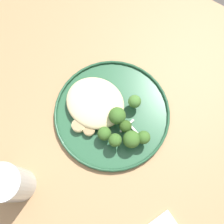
% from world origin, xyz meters
% --- Properties ---
extents(ground, '(6.00, 6.00, 0.00)m').
position_xyz_m(ground, '(0.00, 0.00, 0.00)').
color(ground, '#47423D').
extents(wooden_dining_table, '(1.40, 1.00, 0.74)m').
position_xyz_m(wooden_dining_table, '(0.00, 0.00, 0.66)').
color(wooden_dining_table, '#9E754C').
rests_on(wooden_dining_table, ground).
extents(dinner_plate, '(0.29, 0.29, 0.02)m').
position_xyz_m(dinner_plate, '(-0.06, -0.05, 0.75)').
color(dinner_plate, '#235133').
rests_on(dinner_plate, wooden_dining_table).
extents(noodle_bed, '(0.15, 0.13, 0.04)m').
position_xyz_m(noodle_bed, '(-0.01, -0.04, 0.77)').
color(noodle_bed, beige).
rests_on(noodle_bed, dinner_plate).
extents(seared_scallop_large_seared, '(0.03, 0.03, 0.02)m').
position_xyz_m(seared_scallop_large_seared, '(-0.03, -0.06, 0.76)').
color(seared_scallop_large_seared, '#DBB77A').
rests_on(seared_scallop_large_seared, dinner_plate).
extents(seared_scallop_tiny_bay, '(0.03, 0.03, 0.01)m').
position_xyz_m(seared_scallop_tiny_bay, '(-0.01, -0.04, 0.76)').
color(seared_scallop_tiny_bay, '#E5C689').
rests_on(seared_scallop_tiny_bay, dinner_plate).
extents(seared_scallop_rear_pale, '(0.03, 0.03, 0.01)m').
position_xyz_m(seared_scallop_rear_pale, '(-0.04, 0.02, 0.76)').
color(seared_scallop_rear_pale, '#DBB77A').
rests_on(seared_scallop_rear_pale, dinner_plate).
extents(seared_scallop_center_golden, '(0.03, 0.03, 0.01)m').
position_xyz_m(seared_scallop_center_golden, '(0.02, -0.06, 0.76)').
color(seared_scallop_center_golden, beige).
rests_on(seared_scallop_center_golden, dinner_plate).
extents(seared_scallop_half_hidden, '(0.03, 0.03, 0.02)m').
position_xyz_m(seared_scallop_half_hidden, '(-0.01, 0.03, 0.76)').
color(seared_scallop_half_hidden, '#E5C689').
rests_on(seared_scallop_half_hidden, dinner_plate).
extents(broccoli_floret_beside_noodles, '(0.04, 0.04, 0.06)m').
position_xyz_m(broccoli_floret_beside_noodles, '(-0.14, -0.01, 0.79)').
color(broccoli_floret_beside_noodles, '#7A994C').
rests_on(broccoli_floret_beside_noodles, dinner_plate).
extents(broccoli_floret_rear_charred, '(0.03, 0.03, 0.05)m').
position_xyz_m(broccoli_floret_rear_charred, '(-0.09, -0.09, 0.78)').
color(broccoli_floret_rear_charred, '#89A356').
rests_on(broccoli_floret_rear_charred, dinner_plate).
extents(broccoli_floret_right_tilted, '(0.03, 0.03, 0.05)m').
position_xyz_m(broccoli_floret_right_tilted, '(-0.16, -0.03, 0.78)').
color(broccoli_floret_right_tilted, '#7A994C').
rests_on(broccoli_floret_right_tilted, dinner_plate).
extents(broccoli_floret_left_leaning, '(0.04, 0.04, 0.06)m').
position_xyz_m(broccoli_floret_left_leaning, '(-0.08, -0.04, 0.79)').
color(broccoli_floret_left_leaning, '#7A994C').
rests_on(broccoli_floret_left_leaning, dinner_plate).
extents(broccoli_floret_near_rim, '(0.03, 0.03, 0.05)m').
position_xyz_m(broccoli_floret_near_rim, '(-0.08, 0.01, 0.78)').
color(broccoli_floret_near_rim, '#89A356').
rests_on(broccoli_floret_near_rim, dinner_plate).
extents(broccoli_floret_small_sprig, '(0.03, 0.03, 0.05)m').
position_xyz_m(broccoli_floret_small_sprig, '(-0.11, -0.03, 0.78)').
color(broccoli_floret_small_sprig, '#7A994C').
rests_on(broccoli_floret_small_sprig, dinner_plate).
extents(broccoli_floret_center_pile, '(0.03, 0.03, 0.06)m').
position_xyz_m(broccoli_floret_center_pile, '(-0.11, 0.01, 0.78)').
color(broccoli_floret_center_pile, '#7A994C').
rests_on(broccoli_floret_center_pile, dinner_plate).
extents(onion_sliver_long_sliver, '(0.05, 0.02, 0.00)m').
position_xyz_m(onion_sliver_long_sliver, '(-0.13, -0.04, 0.75)').
color(onion_sliver_long_sliver, silver).
rests_on(onion_sliver_long_sliver, dinner_plate).
extents(onion_sliver_curled_piece, '(0.02, 0.05, 0.00)m').
position_xyz_m(onion_sliver_curled_piece, '(-0.11, -0.04, 0.75)').
color(onion_sliver_curled_piece, silver).
rests_on(onion_sliver_curled_piece, dinner_plate).
extents(water_glass, '(0.08, 0.08, 0.12)m').
position_xyz_m(water_glass, '(0.03, 0.22, 0.79)').
color(water_glass, silver).
rests_on(water_glass, wooden_dining_table).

